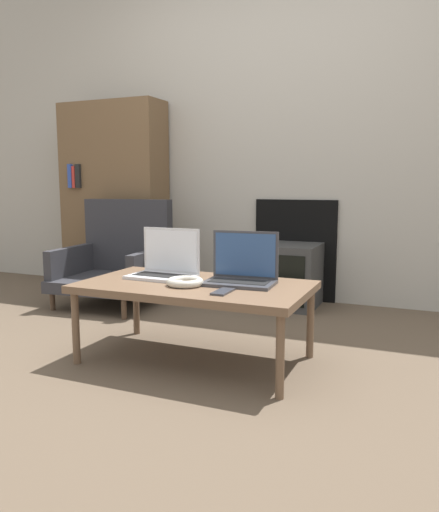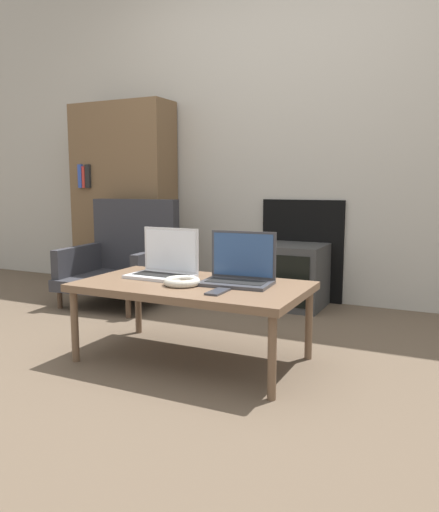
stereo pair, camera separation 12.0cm
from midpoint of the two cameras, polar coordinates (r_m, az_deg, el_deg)
name	(u,v)px [view 1 (the left image)]	position (r m, az deg, el deg)	size (l,w,h in m)	color
ground_plane	(174,376)	(2.32, -6.70, -13.43)	(14.00, 14.00, 0.00)	brown
wall_back	(285,124)	(3.78, 6.60, 14.75)	(7.00, 0.08, 2.60)	#ADA89E
table	(195,290)	(2.40, -4.27, -3.87)	(1.09, 0.61, 0.38)	brown
laptop_left	(166,266)	(2.56, -7.53, -1.10)	(0.33, 0.22, 0.25)	silver
laptop_right	(242,271)	(2.37, 1.11, -1.75)	(0.34, 0.23, 0.25)	#38383D
headphones	(185,282)	(2.34, -5.43, -2.96)	(0.17, 0.17, 0.04)	beige
phone	(223,292)	(2.18, -1.19, -4.10)	(0.06, 0.14, 0.01)	#333338
tv	(287,275)	(3.53, 6.71, -2.19)	(0.44, 0.43, 0.44)	#383838
armchair	(119,259)	(3.70, -12.38, -0.29)	(0.73, 0.70, 0.74)	#2D2D33
bookshelf	(114,197)	(4.19, -12.75, 6.59)	(0.86, 0.32, 1.50)	brown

